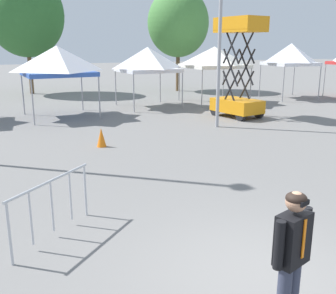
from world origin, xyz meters
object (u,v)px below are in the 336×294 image
(canopy_tent_behind_left, at_px, (214,57))
(light_pole_near_lift, at_px, (220,16))
(canopy_tent_far_right, at_px, (148,60))
(canopy_tent_center, at_px, (57,61))
(scissor_lift, at_px, (238,89))
(tree_behind_tents_right, at_px, (26,15))
(person_foreground, at_px, (291,254))
(traffic_cone_lot_center, at_px, (101,137))
(tree_behind_tents_center, at_px, (178,23))
(crowd_barrier_near_person, at_px, (51,197))
(canopy_tent_behind_center, at_px, (291,54))

(canopy_tent_behind_left, bearing_deg, light_pole_near_lift, -118.44)
(canopy_tent_far_right, bearing_deg, canopy_tent_behind_left, 1.06)
(canopy_tent_center, relative_size, scissor_lift, 0.73)
(scissor_lift, distance_m, tree_behind_tents_right, 16.13)
(canopy_tent_behind_left, distance_m, person_foreground, 19.37)
(canopy_tent_center, distance_m, traffic_cone_lot_center, 6.70)
(canopy_tent_behind_left, distance_m, tree_behind_tents_right, 13.16)
(tree_behind_tents_center, bearing_deg, light_pole_near_lift, -107.61)
(tree_behind_tents_center, bearing_deg, canopy_tent_behind_left, -95.18)
(canopy_tent_center, bearing_deg, person_foreground, -89.10)
(tree_behind_tents_right, bearing_deg, crowd_barrier_near_person, -93.80)
(canopy_tent_behind_center, bearing_deg, canopy_tent_center, -175.63)
(canopy_tent_center, distance_m, canopy_tent_behind_center, 14.38)
(canopy_tent_center, xyz_separation_m, light_pole_near_lift, (5.61, -4.95, 1.80))
(canopy_tent_behind_center, distance_m, traffic_cone_lot_center, 15.97)
(canopy_tent_behind_center, bearing_deg, traffic_cone_lot_center, -152.12)
(canopy_tent_behind_left, xyz_separation_m, tree_behind_tents_right, (-9.53, 8.69, 2.63))
(tree_behind_tents_center, bearing_deg, crowd_barrier_near_person, -120.17)
(crowd_barrier_near_person, bearing_deg, tree_behind_tents_center, 59.83)
(canopy_tent_center, height_order, tree_behind_tents_right, tree_behind_tents_right)
(canopy_tent_far_right, relative_size, person_foreground, 1.80)
(canopy_tent_behind_left, distance_m, light_pole_near_lift, 7.45)
(canopy_tent_behind_left, xyz_separation_m, tree_behind_tents_center, (0.57, 6.29, 2.21))
(canopy_tent_center, distance_m, tree_behind_tents_center, 12.52)
(canopy_tent_far_right, relative_size, crowd_barrier_near_person, 2.06)
(canopy_tent_far_right, relative_size, light_pole_near_lift, 0.42)
(crowd_barrier_near_person, xyz_separation_m, traffic_cone_lot_center, (2.34, 5.95, -0.44))
(canopy_tent_behind_left, relative_size, tree_behind_tents_center, 0.46)
(person_foreground, bearing_deg, tree_behind_tents_center, 68.22)
(tree_behind_tents_right, xyz_separation_m, crowd_barrier_near_person, (-1.48, -22.33, -4.49))
(canopy_tent_behind_center, relative_size, tree_behind_tents_center, 0.47)
(canopy_tent_behind_left, relative_size, light_pole_near_lift, 0.43)
(canopy_tent_center, bearing_deg, tree_behind_tents_center, 38.62)
(tree_behind_tents_right, bearing_deg, person_foreground, -88.41)
(scissor_lift, distance_m, tree_behind_tents_center, 11.68)
(tree_behind_tents_center, distance_m, traffic_cone_lot_center, 17.35)
(canopy_tent_behind_left, bearing_deg, person_foreground, -117.14)
(canopy_tent_center, xyz_separation_m, scissor_lift, (7.65, -3.28, -1.27))
(canopy_tent_behind_center, relative_size, traffic_cone_lot_center, 5.37)
(light_pole_near_lift, bearing_deg, canopy_tent_behind_center, 34.73)
(crowd_barrier_near_person, bearing_deg, canopy_tent_far_right, 63.15)
(canopy_tent_behind_center, height_order, crowd_barrier_near_person, canopy_tent_behind_center)
(canopy_tent_behind_center, bearing_deg, tree_behind_tents_center, 125.56)
(light_pole_near_lift, bearing_deg, canopy_tent_center, 138.57)
(canopy_tent_far_right, distance_m, tree_behind_tents_right, 10.63)
(canopy_tent_center, height_order, canopy_tent_behind_center, canopy_tent_behind_center)
(canopy_tent_center, bearing_deg, canopy_tent_behind_center, 4.37)
(canopy_tent_center, relative_size, light_pole_near_lift, 0.43)
(scissor_lift, distance_m, person_foreground, 14.53)
(canopy_tent_center, distance_m, scissor_lift, 8.42)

